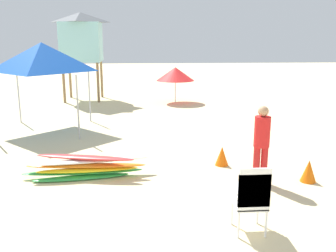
{
  "coord_description": "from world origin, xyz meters",
  "views": [
    {
      "loc": [
        0.8,
        -4.21,
        2.95
      ],
      "look_at": [
        1.29,
        3.18,
        1.19
      ],
      "focal_mm": 39.9,
      "sensor_mm": 36.0,
      "label": 1
    }
  ],
  "objects_px": {
    "traffic_cone_near": "(309,171)",
    "beach_umbrella_mid": "(175,74)",
    "popup_canopy": "(42,57)",
    "traffic_cone_far": "(222,156)",
    "lifeguard_tower": "(81,37)",
    "lifeguard_near_left": "(262,140)",
    "stacked_plastic_chairs": "(252,194)",
    "surfboard_pile": "(86,167)"
  },
  "relations": [
    {
      "from": "popup_canopy",
      "to": "traffic_cone_far",
      "type": "bearing_deg",
      "value": -37.38
    },
    {
      "from": "surfboard_pile",
      "to": "popup_canopy",
      "type": "bearing_deg",
      "value": 113.2
    },
    {
      "from": "lifeguard_near_left",
      "to": "traffic_cone_far",
      "type": "xyz_separation_m",
      "value": [
        -0.55,
        1.15,
        -0.7
      ]
    },
    {
      "from": "surfboard_pile",
      "to": "lifeguard_tower",
      "type": "relative_size",
      "value": 0.68
    },
    {
      "from": "stacked_plastic_chairs",
      "to": "popup_canopy",
      "type": "height_order",
      "value": "popup_canopy"
    },
    {
      "from": "lifeguard_near_left",
      "to": "lifeguard_tower",
      "type": "relative_size",
      "value": 0.4
    },
    {
      "from": "traffic_cone_near",
      "to": "beach_umbrella_mid",
      "type": "bearing_deg",
      "value": 100.93
    },
    {
      "from": "stacked_plastic_chairs",
      "to": "lifeguard_near_left",
      "type": "relative_size",
      "value": 0.68
    },
    {
      "from": "traffic_cone_near",
      "to": "traffic_cone_far",
      "type": "distance_m",
      "value": 1.96
    },
    {
      "from": "beach_umbrella_mid",
      "to": "traffic_cone_near",
      "type": "bearing_deg",
      "value": -79.07
    },
    {
      "from": "stacked_plastic_chairs",
      "to": "lifeguard_tower",
      "type": "bearing_deg",
      "value": 108.85
    },
    {
      "from": "lifeguard_tower",
      "to": "beach_umbrella_mid",
      "type": "relative_size",
      "value": 2.34
    },
    {
      "from": "lifeguard_near_left",
      "to": "surfboard_pile",
      "type": "bearing_deg",
      "value": 171.38
    },
    {
      "from": "surfboard_pile",
      "to": "lifeguard_tower",
      "type": "height_order",
      "value": "lifeguard_tower"
    },
    {
      "from": "beach_umbrella_mid",
      "to": "traffic_cone_far",
      "type": "bearing_deg",
      "value": -87.8
    },
    {
      "from": "lifeguard_near_left",
      "to": "popup_canopy",
      "type": "xyz_separation_m",
      "value": [
        -5.52,
        4.95,
        1.42
      ]
    },
    {
      "from": "stacked_plastic_chairs",
      "to": "lifeguard_near_left",
      "type": "bearing_deg",
      "value": 68.92
    },
    {
      "from": "lifeguard_tower",
      "to": "beach_umbrella_mid",
      "type": "bearing_deg",
      "value": -13.33
    },
    {
      "from": "beach_umbrella_mid",
      "to": "stacked_plastic_chairs",
      "type": "bearing_deg",
      "value": -89.46
    },
    {
      "from": "surfboard_pile",
      "to": "traffic_cone_near",
      "type": "relative_size",
      "value": 5.9
    },
    {
      "from": "lifeguard_tower",
      "to": "popup_canopy",
      "type": "bearing_deg",
      "value": -92.7
    },
    {
      "from": "stacked_plastic_chairs",
      "to": "surfboard_pile",
      "type": "relative_size",
      "value": 0.4
    },
    {
      "from": "surfboard_pile",
      "to": "popup_canopy",
      "type": "height_order",
      "value": "popup_canopy"
    },
    {
      "from": "lifeguard_near_left",
      "to": "traffic_cone_near",
      "type": "relative_size",
      "value": 3.45
    },
    {
      "from": "surfboard_pile",
      "to": "stacked_plastic_chairs",
      "type": "bearing_deg",
      "value": -41.91
    },
    {
      "from": "surfboard_pile",
      "to": "lifeguard_near_left",
      "type": "relative_size",
      "value": 1.71
    },
    {
      "from": "lifeguard_near_left",
      "to": "traffic_cone_near",
      "type": "height_order",
      "value": "lifeguard_near_left"
    },
    {
      "from": "beach_umbrella_mid",
      "to": "traffic_cone_near",
      "type": "distance_m",
      "value": 10.25
    },
    {
      "from": "surfboard_pile",
      "to": "beach_umbrella_mid",
      "type": "bearing_deg",
      "value": 73.8
    },
    {
      "from": "popup_canopy",
      "to": "beach_umbrella_mid",
      "type": "relative_size",
      "value": 1.6
    },
    {
      "from": "stacked_plastic_chairs",
      "to": "surfboard_pile",
      "type": "bearing_deg",
      "value": 138.09
    },
    {
      "from": "lifeguard_tower",
      "to": "traffic_cone_far",
      "type": "distance_m",
      "value": 11.29
    },
    {
      "from": "lifeguard_tower",
      "to": "traffic_cone_far",
      "type": "bearing_deg",
      "value": -64.66
    },
    {
      "from": "stacked_plastic_chairs",
      "to": "traffic_cone_near",
      "type": "xyz_separation_m",
      "value": [
        1.82,
        2.02,
        -0.42
      ]
    },
    {
      "from": "popup_canopy",
      "to": "traffic_cone_near",
      "type": "height_order",
      "value": "popup_canopy"
    },
    {
      "from": "surfboard_pile",
      "to": "lifeguard_near_left",
      "type": "xyz_separation_m",
      "value": [
        3.64,
        -0.55,
        0.69
      ]
    },
    {
      "from": "stacked_plastic_chairs",
      "to": "lifeguard_tower",
      "type": "relative_size",
      "value": 0.27
    },
    {
      "from": "stacked_plastic_chairs",
      "to": "lifeguard_tower",
      "type": "xyz_separation_m",
      "value": [
        -4.46,
        13.06,
        2.32
      ]
    },
    {
      "from": "lifeguard_tower",
      "to": "beach_umbrella_mid",
      "type": "height_order",
      "value": "lifeguard_tower"
    },
    {
      "from": "surfboard_pile",
      "to": "traffic_cone_near",
      "type": "xyz_separation_m",
      "value": [
        4.68,
        -0.55,
        -0.01
      ]
    },
    {
      "from": "stacked_plastic_chairs",
      "to": "traffic_cone_far",
      "type": "xyz_separation_m",
      "value": [
        0.23,
        3.17,
        -0.42
      ]
    },
    {
      "from": "surfboard_pile",
      "to": "beach_umbrella_mid",
      "type": "xyz_separation_m",
      "value": [
        2.75,
        9.46,
        1.08
      ]
    }
  ]
}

